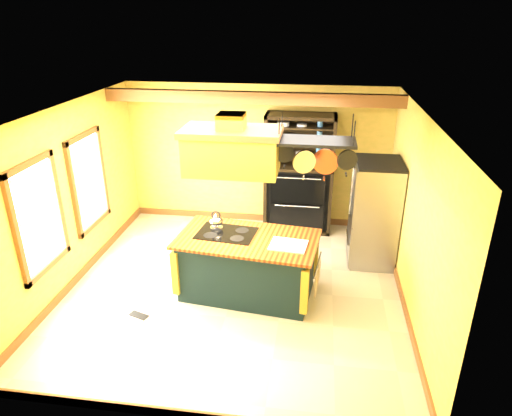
% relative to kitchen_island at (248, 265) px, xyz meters
% --- Properties ---
extents(floor, '(5.00, 5.00, 0.00)m').
position_rel_kitchen_island_xyz_m(floor, '(-0.21, 0.08, -0.47)').
color(floor, beige).
rests_on(floor, ground).
extents(ceiling, '(5.00, 5.00, 0.00)m').
position_rel_kitchen_island_xyz_m(ceiling, '(-0.21, 0.08, 2.23)').
color(ceiling, white).
rests_on(ceiling, wall_back).
extents(wall_back, '(5.00, 0.02, 2.70)m').
position_rel_kitchen_island_xyz_m(wall_back, '(-0.21, 2.58, 0.88)').
color(wall_back, '#E8BC54').
rests_on(wall_back, floor).
extents(wall_front, '(5.00, 0.02, 2.70)m').
position_rel_kitchen_island_xyz_m(wall_front, '(-0.21, -2.42, 0.88)').
color(wall_front, '#E8BC54').
rests_on(wall_front, floor).
extents(wall_left, '(0.02, 5.00, 2.70)m').
position_rel_kitchen_island_xyz_m(wall_left, '(-2.71, 0.08, 0.88)').
color(wall_left, '#E8BC54').
rests_on(wall_left, floor).
extents(wall_right, '(0.02, 5.00, 2.70)m').
position_rel_kitchen_island_xyz_m(wall_right, '(2.29, 0.08, 0.88)').
color(wall_right, '#E8BC54').
rests_on(wall_right, floor).
extents(ceiling_beam, '(5.00, 0.15, 0.20)m').
position_rel_kitchen_island_xyz_m(ceiling_beam, '(-0.21, 1.78, 2.12)').
color(ceiling_beam, brown).
rests_on(ceiling_beam, ceiling).
extents(window_near, '(0.06, 1.06, 1.56)m').
position_rel_kitchen_island_xyz_m(window_near, '(-2.68, -0.72, 0.93)').
color(window_near, brown).
rests_on(window_near, wall_left).
extents(window_far, '(0.06, 1.06, 1.56)m').
position_rel_kitchen_island_xyz_m(window_far, '(-2.68, 0.68, 0.93)').
color(window_far, brown).
rests_on(window_far, wall_left).
extents(kitchen_island, '(2.12, 1.34, 1.11)m').
position_rel_kitchen_island_xyz_m(kitchen_island, '(0.00, 0.00, 0.00)').
color(kitchen_island, '#12272A').
rests_on(kitchen_island, floor).
extents(range_hood, '(1.31, 0.74, 0.80)m').
position_rel_kitchen_island_xyz_m(range_hood, '(-0.20, -0.00, 1.76)').
color(range_hood, gold).
rests_on(range_hood, ceiling).
extents(pot_rack, '(1.08, 0.51, 0.80)m').
position_rel_kitchen_island_xyz_m(pot_rack, '(0.91, 0.00, 1.81)').
color(pot_rack, black).
rests_on(pot_rack, ceiling).
extents(refrigerator, '(0.74, 0.87, 1.71)m').
position_rel_kitchen_island_xyz_m(refrigerator, '(1.90, 1.27, 0.36)').
color(refrigerator, '#919299').
rests_on(refrigerator, floor).
extents(hutch, '(1.26, 0.57, 2.24)m').
position_rel_kitchen_island_xyz_m(hutch, '(0.61, 2.34, 0.40)').
color(hutch, black).
rests_on(hutch, floor).
extents(floor_register, '(0.30, 0.21, 0.01)m').
position_rel_kitchen_island_xyz_m(floor_register, '(-1.42, -0.79, -0.46)').
color(floor_register, black).
rests_on(floor_register, floor).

